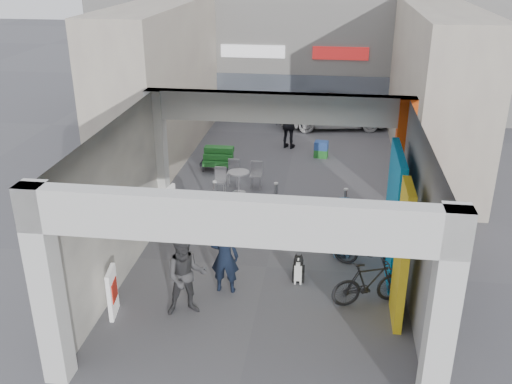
# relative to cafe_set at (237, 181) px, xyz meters

# --- Properties ---
(ground) EXTENTS (90.00, 90.00, 0.00)m
(ground) POSITION_rel_cafe_set_xyz_m (1.41, -4.35, -0.28)
(ground) COLOR #545459
(ground) RESTS_ON ground
(arcade_canopy) EXTENTS (6.40, 6.45, 6.40)m
(arcade_canopy) POSITION_rel_cafe_set_xyz_m (1.95, -5.17, 2.02)
(arcade_canopy) COLOR silver
(arcade_canopy) RESTS_ON ground
(far_building) EXTENTS (18.00, 4.08, 8.00)m
(far_building) POSITION_rel_cafe_set_xyz_m (1.41, 9.64, 3.71)
(far_building) COLOR silver
(far_building) RESTS_ON ground
(plaza_bldg_left) EXTENTS (2.00, 9.00, 5.00)m
(plaza_bldg_left) POSITION_rel_cafe_set_xyz_m (-3.09, 3.15, 2.22)
(plaza_bldg_left) COLOR #C0B69F
(plaza_bldg_left) RESTS_ON ground
(plaza_bldg_right) EXTENTS (2.00, 9.00, 5.00)m
(plaza_bldg_right) POSITION_rel_cafe_set_xyz_m (5.91, 3.15, 2.22)
(plaza_bldg_right) COLOR #C0B69F
(plaza_bldg_right) RESTS_ON ground
(bollard_left) EXTENTS (0.09, 0.09, 0.98)m
(bollard_left) POSITION_rel_cafe_set_xyz_m (-0.27, -1.85, 0.21)
(bollard_left) COLOR gray
(bollard_left) RESTS_ON ground
(bollard_center) EXTENTS (0.09, 0.09, 0.98)m
(bollard_center) POSITION_rel_cafe_set_xyz_m (1.34, -1.75, 0.21)
(bollard_center) COLOR gray
(bollard_center) RESTS_ON ground
(bollard_right) EXTENTS (0.09, 0.09, 0.94)m
(bollard_right) POSITION_rel_cafe_set_xyz_m (3.15, -1.80, 0.19)
(bollard_right) COLOR gray
(bollard_right) RESTS_ON ground
(advert_board_near) EXTENTS (0.17, 0.56, 1.00)m
(advert_board_near) POSITION_rel_cafe_set_xyz_m (-1.34, -6.54, 0.22)
(advert_board_near) COLOR white
(advert_board_near) RESTS_ON ground
(advert_board_far) EXTENTS (0.18, 0.56, 1.00)m
(advert_board_far) POSITION_rel_cafe_set_xyz_m (-1.34, -2.43, 0.22)
(advert_board_far) COLOR white
(advert_board_far) RESTS_ON ground
(cafe_set) EXTENTS (1.32, 1.06, 0.80)m
(cafe_set) POSITION_rel_cafe_set_xyz_m (0.00, 0.00, 0.00)
(cafe_set) COLOR #A5A5AA
(cafe_set) RESTS_ON ground
(produce_stand) EXTENTS (1.12, 0.61, 0.74)m
(produce_stand) POSITION_rel_cafe_set_xyz_m (-0.85, 1.52, 0.01)
(produce_stand) COLOR black
(produce_stand) RESTS_ON ground
(crate_stack) EXTENTS (0.49, 0.40, 0.56)m
(crate_stack) POSITION_rel_cafe_set_xyz_m (2.39, 3.20, -0.00)
(crate_stack) COLOR #19591C
(crate_stack) RESTS_ON ground
(border_collie) EXTENTS (0.26, 0.50, 0.69)m
(border_collie) POSITION_rel_cafe_set_xyz_m (2.15, -4.84, -0.01)
(border_collie) COLOR black
(border_collie) RESTS_ON ground
(man_with_dog) EXTENTS (0.59, 0.39, 1.61)m
(man_with_dog) POSITION_rel_cafe_set_xyz_m (0.66, -5.40, 0.52)
(man_with_dog) COLOR black
(man_with_dog) RESTS_ON ground
(man_back_turned) EXTENTS (0.96, 0.85, 1.66)m
(man_back_turned) POSITION_rel_cafe_set_xyz_m (0.07, -6.27, 0.55)
(man_back_turned) COLOR #3A3A3D
(man_back_turned) RESTS_ON ground
(man_elderly) EXTENTS (0.76, 0.53, 1.46)m
(man_elderly) POSITION_rel_cafe_set_xyz_m (3.07, -3.55, 0.45)
(man_elderly) COLOR #547CA4
(man_elderly) RESTS_ON ground
(man_crates) EXTENTS (1.08, 0.71, 1.71)m
(man_crates) POSITION_rel_cafe_set_xyz_m (1.22, 4.04, 0.57)
(man_crates) COLOR black
(man_crates) RESTS_ON ground
(bicycle_front) EXTENTS (1.79, 1.02, 0.89)m
(bicycle_front) POSITION_rel_cafe_set_xyz_m (3.71, -4.08, 0.16)
(bicycle_front) COLOR black
(bicycle_front) RESTS_ON ground
(bicycle_rear) EXTENTS (1.63, 0.97, 0.94)m
(bicycle_rear) POSITION_rel_cafe_set_xyz_m (3.60, -5.47, 0.19)
(bicycle_rear) COLOR black
(bicycle_rear) RESTS_ON ground
(white_van) EXTENTS (4.41, 2.35, 1.43)m
(white_van) POSITION_rel_cafe_set_xyz_m (2.73, 6.83, 0.43)
(white_van) COLOR silver
(white_van) RESTS_ON ground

